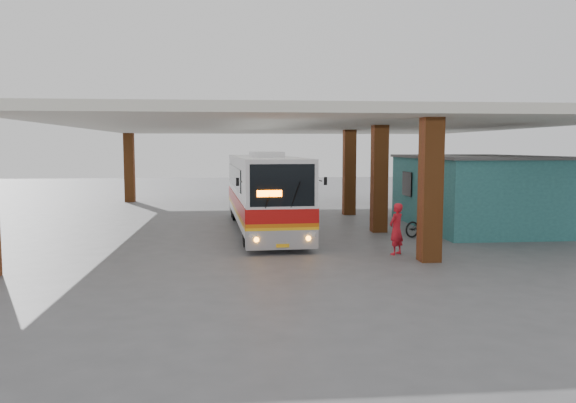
{
  "coord_description": "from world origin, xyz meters",
  "views": [
    {
      "loc": [
        -2.9,
        -19.38,
        3.46
      ],
      "look_at": [
        -1.03,
        0.0,
        1.58
      ],
      "focal_mm": 35.0,
      "sensor_mm": 36.0,
      "label": 1
    }
  ],
  "objects_px": {
    "coach_bus": "(264,191)",
    "pedestrian": "(396,229)",
    "red_chair": "(380,210)",
    "motorcycle": "(425,224)"
  },
  "relations": [
    {
      "from": "red_chair",
      "to": "coach_bus",
      "type": "bearing_deg",
      "value": -153.47
    },
    {
      "from": "pedestrian",
      "to": "red_chair",
      "type": "xyz_separation_m",
      "value": [
        2.07,
        9.77,
        -0.48
      ]
    },
    {
      "from": "coach_bus",
      "to": "pedestrian",
      "type": "height_order",
      "value": "coach_bus"
    },
    {
      "from": "coach_bus",
      "to": "red_chair",
      "type": "distance_m",
      "value": 7.37
    },
    {
      "from": "motorcycle",
      "to": "coach_bus",
      "type": "bearing_deg",
      "value": 48.22
    },
    {
      "from": "red_chair",
      "to": "motorcycle",
      "type": "bearing_deg",
      "value": -96.32
    },
    {
      "from": "motorcycle",
      "to": "pedestrian",
      "type": "distance_m",
      "value": 4.13
    },
    {
      "from": "pedestrian",
      "to": "red_chair",
      "type": "relative_size",
      "value": 2.14
    },
    {
      "from": "pedestrian",
      "to": "coach_bus",
      "type": "bearing_deg",
      "value": -97.08
    },
    {
      "from": "coach_bus",
      "to": "motorcycle",
      "type": "xyz_separation_m",
      "value": [
        6.14,
        -2.24,
        -1.14
      ]
    }
  ]
}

